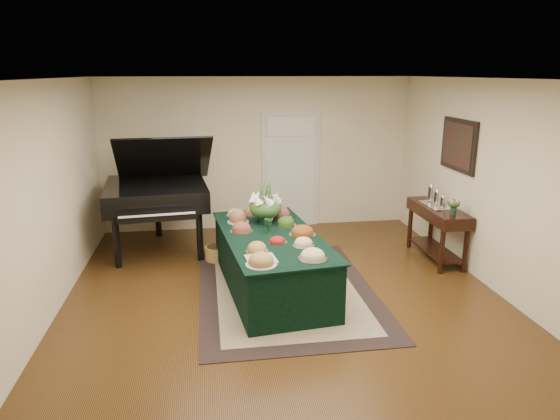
{
  "coord_description": "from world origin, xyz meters",
  "views": [
    {
      "loc": [
        -0.93,
        -5.85,
        2.78
      ],
      "look_at": [
        0.0,
        0.3,
        1.05
      ],
      "focal_mm": 32.0,
      "sensor_mm": 36.0,
      "label": 1
    }
  ],
  "objects": [
    {
      "name": "wicker_basket",
      "position": [
        -0.82,
        1.35,
        0.11
      ],
      "size": [
        0.35,
        0.35,
        0.22
      ],
      "primitive_type": "cylinder",
      "color": "#A48042",
      "rests_on": "ground"
    },
    {
      "name": "cutting_board",
      "position": [
        -0.36,
        -0.65,
        0.79
      ],
      "size": [
        0.36,
        0.36,
        0.1
      ],
      "color": "tan",
      "rests_on": "buffet_table"
    },
    {
      "name": "mahogany_sideboard",
      "position": [
        2.5,
        0.91,
        0.64
      ],
      "size": [
        0.45,
        1.33,
        0.83
      ],
      "color": "black",
      "rests_on": "ground"
    },
    {
      "name": "green_goblets",
      "position": [
        -0.15,
        0.32,
        0.84
      ],
      "size": [
        0.1,
        0.12,
        0.18
      ],
      "color": "#13311B",
      "rests_on": "buffet_table"
    },
    {
      "name": "floral_centerpiece",
      "position": [
        -0.14,
        0.75,
        1.02
      ],
      "size": [
        0.46,
        0.46,
        0.46
      ],
      "color": "#13311B",
      "rests_on": "buffet_table"
    },
    {
      "name": "wall_painting",
      "position": [
        2.72,
        0.91,
        1.75
      ],
      "size": [
        0.05,
        0.95,
        0.75
      ],
      "color": "black",
      "rests_on": "ground"
    },
    {
      "name": "buffet_table",
      "position": [
        -0.13,
        0.22,
        0.38
      ],
      "size": [
        1.45,
        2.61,
        0.75
      ],
      "color": "black",
      "rests_on": "ground"
    },
    {
      "name": "pink_bouquet",
      "position": [
        2.5,
        0.47,
        0.99
      ],
      "size": [
        0.19,
        0.19,
        0.24
      ],
      "color": "#13311B",
      "rests_on": "mahogany_sideboard"
    },
    {
      "name": "tea_service",
      "position": [
        2.5,
        1.01,
        0.95
      ],
      "size": [
        0.34,
        0.58,
        0.3
      ],
      "color": "silver",
      "rests_on": "mahogany_sideboard"
    },
    {
      "name": "food_platters",
      "position": [
        -0.12,
        0.28,
        0.8
      ],
      "size": [
        1.11,
        2.41,
        0.15
      ],
      "color": "silver",
      "rests_on": "buffet_table"
    },
    {
      "name": "area_rug",
      "position": [
        0.05,
        0.1,
        0.01
      ],
      "size": [
        2.25,
        3.15,
        0.01
      ],
      "color": "black",
      "rests_on": "ground"
    },
    {
      "name": "grand_piano",
      "position": [
        -1.71,
        1.97,
        0.95
      ],
      "size": [
        1.76,
        1.97,
        1.86
      ],
      "color": "black",
      "rests_on": "ground"
    },
    {
      "name": "ground",
      "position": [
        0.0,
        0.0,
        0.0
      ],
      "size": [
        6.0,
        6.0,
        0.0
      ],
      "primitive_type": "plane",
      "color": "black",
      "rests_on": "ground"
    },
    {
      "name": "kitchen_doorway",
      "position": [
        0.6,
        2.97,
        1.02
      ],
      "size": [
        1.05,
        0.07,
        2.1
      ],
      "color": "beige",
      "rests_on": "ground"
    }
  ]
}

